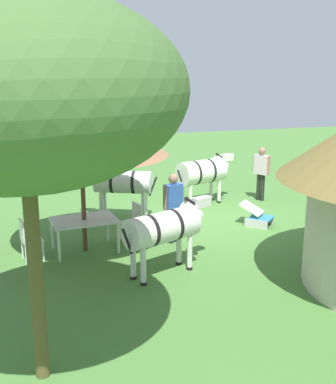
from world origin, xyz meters
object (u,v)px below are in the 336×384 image
(striped_lounge_chair, at_px, (257,216))
(acacia_tree_behind_hut, at_px, (22,91))
(zebra_toward_hut, at_px, (164,228))
(shade_umbrella, at_px, (80,133))
(patio_chair_near_lawn, at_px, (134,219))
(patio_dining_table, at_px, (84,222))
(guest_beside_umbrella, at_px, (173,202))
(patio_chair_west_end, at_px, (28,237))
(zebra_nearest_camera, at_px, (121,183))
(zebra_by_umbrella, at_px, (203,172))
(standing_watcher, at_px, (261,169))

(striped_lounge_chair, height_order, acacia_tree_behind_hut, acacia_tree_behind_hut)
(zebra_toward_hut, bearing_deg, acacia_tree_behind_hut, -64.44)
(shade_umbrella, xyz_separation_m, zebra_toward_hut, (-1.32, 1.72, -1.69))
(patio_chair_near_lawn, relative_size, zebra_toward_hut, 0.43)
(patio_dining_table, distance_m, guest_beside_umbrella, 2.08)
(patio_dining_table, height_order, zebra_toward_hut, zebra_toward_hut)
(patio_chair_west_end, bearing_deg, patio_chair_near_lawn, 92.75)
(guest_beside_umbrella, relative_size, zebra_toward_hut, 0.79)
(patio_chair_near_lawn, distance_m, zebra_nearest_camera, 1.84)
(patio_chair_west_end, bearing_deg, zebra_nearest_camera, 122.83)
(zebra_nearest_camera, distance_m, zebra_by_umbrella, 2.75)
(zebra_by_umbrella, bearing_deg, patio_chair_near_lawn, -64.46)
(zebra_nearest_camera, xyz_separation_m, zebra_toward_hut, (-0.03, 3.81, -0.05))
(guest_beside_umbrella, height_order, standing_watcher, standing_watcher)
(shade_umbrella, bearing_deg, patio_chair_west_end, 9.60)
(zebra_by_umbrella, height_order, acacia_tree_behind_hut, acacia_tree_behind_hut)
(shade_umbrella, xyz_separation_m, patio_chair_near_lawn, (-1.20, -0.32, -2.12))
(striped_lounge_chair, bearing_deg, guest_beside_umbrella, -32.01)
(standing_watcher, height_order, striped_lounge_chair, standing_watcher)
(striped_lounge_chair, relative_size, zebra_by_umbrella, 0.46)
(patio_chair_west_end, height_order, striped_lounge_chair, patio_chair_west_end)
(patio_chair_west_end, xyz_separation_m, striped_lounge_chair, (-5.77, -0.67, -0.27))
(striped_lounge_chair, distance_m, zebra_toward_hut, 3.96)
(zebra_nearest_camera, distance_m, zebra_toward_hut, 3.81)
(shade_umbrella, bearing_deg, zebra_nearest_camera, -121.70)
(patio_chair_west_end, distance_m, zebra_nearest_camera, 3.44)
(standing_watcher, bearing_deg, guest_beside_umbrella, 96.99)
(shade_umbrella, height_order, patio_chair_west_end, shade_umbrella)
(zebra_by_umbrella, height_order, zebra_toward_hut, zebra_by_umbrella)
(zebra_toward_hut, relative_size, acacia_tree_behind_hut, 0.43)
(striped_lounge_chair, bearing_deg, zebra_by_umbrella, -119.77)
(standing_watcher, bearing_deg, zebra_by_umbrella, 56.17)
(patio_chair_west_end, relative_size, zebra_by_umbrella, 0.44)
(patio_chair_west_end, relative_size, zebra_toward_hut, 0.43)
(striped_lounge_chair, bearing_deg, acacia_tree_behind_hut, -4.21)
(zebra_nearest_camera, bearing_deg, zebra_by_umbrella, -49.89)
(patio_dining_table, relative_size, patio_chair_west_end, 1.65)
(patio_chair_near_lawn, bearing_deg, guest_beside_umbrella, -130.08)
(standing_watcher, bearing_deg, zebra_toward_hut, 105.32)
(shade_umbrella, relative_size, guest_beside_umbrella, 2.28)
(patio_dining_table, xyz_separation_m, striped_lounge_chair, (-4.55, -0.47, -0.41))
(shade_umbrella, relative_size, zebra_by_umbrella, 1.81)
(shade_umbrella, bearing_deg, striped_lounge_chair, -174.14)
(striped_lounge_chair, bearing_deg, patio_chair_near_lawn, -41.76)
(patio_chair_near_lawn, bearing_deg, standing_watcher, -78.43)
(patio_dining_table, relative_size, guest_beside_umbrella, 0.90)
(acacia_tree_behind_hut, bearing_deg, shade_umbrella, -105.29)
(guest_beside_umbrella, xyz_separation_m, zebra_nearest_camera, (0.76, -2.17, 0.02))
(acacia_tree_behind_hut, bearing_deg, striped_lounge_chair, -140.00)
(patio_chair_near_lawn, height_order, zebra_by_umbrella, zebra_by_umbrella)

